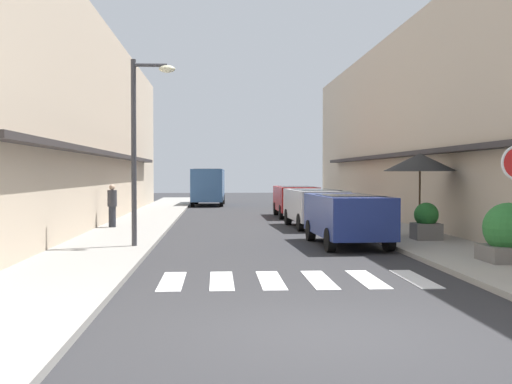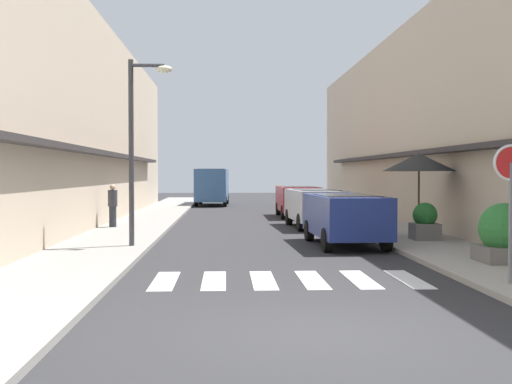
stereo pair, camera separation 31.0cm
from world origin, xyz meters
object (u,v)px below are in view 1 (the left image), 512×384
Objects in this scene: delivery_van at (208,184)px; cafe_umbrella at (420,163)px; planter_midblock at (426,222)px; parked_car_mid at (315,204)px; parked_car_far at (296,198)px; street_lamp at (141,131)px; planter_corner at (508,234)px; pedestrian_walking_near at (112,205)px; parked_car_near at (347,214)px.

cafe_umbrella is at bearing -72.85° from delivery_van.
delivery_van reaches higher than planter_midblock.
parked_car_mid is 1.01× the size of parked_car_far.
street_lamp is at bearing -172.07° from planter_midblock.
street_lamp is (-1.49, -24.06, 1.81)m from delivery_van.
planter_corner is 14.14m from pedestrian_walking_near.
street_lamp is at bearing -114.43° from parked_car_far.
parked_car_near is 12.04m from parked_car_far.
parked_car_far is 4.02× the size of planter_midblock.
planter_midblock is at bearing 7.93° from street_lamp.
planter_corner is (7.02, -27.67, -0.67)m from delivery_van.
street_lamp is at bearing 157.02° from planter_corner.
cafe_umbrella is at bearing -76.66° from parked_car_far.
street_lamp is (-5.76, -12.69, 2.29)m from parked_car_far.
parked_car_mid is (0.00, 6.09, 0.00)m from parked_car_near.
street_lamp is at bearing -130.55° from parked_car_mid.
parked_car_far is at bearing 99.57° from planter_corner.
delivery_van reaches higher than parked_car_far.
cafe_umbrella is 1.66× the size of pedestrian_walking_near.
delivery_van is at bearing 103.85° from parked_car_mid.
parked_car_mid is 0.81× the size of delivery_van.
planter_corner is at bearing -86.70° from planter_midblock.
street_lamp reaches higher than delivery_van.
delivery_van is 1.09× the size of street_lamp.
parked_car_mid is 1.72× the size of cafe_umbrella.
pedestrian_walking_near reaches higher than planter_corner.
planter_corner is (8.51, -3.61, -2.48)m from street_lamp.
parked_car_near is at bearing -90.00° from parked_car_far.
street_lamp reaches higher than cafe_umbrella.
parked_car_far is 2.83× the size of pedestrian_walking_near.
cafe_umbrella reaches higher than parked_car_mid.
planter_corner is (2.75, -4.26, -0.19)m from parked_car_near.
cafe_umbrella is 2.36× the size of planter_midblock.
street_lamp reaches higher than parked_car_near.
cafe_umbrella reaches higher than planter_midblock.
planter_midblock is at bearing -94.43° from cafe_umbrella.
street_lamp reaches higher than parked_car_mid.
parked_car_mid reaches higher than planter_midblock.
planter_midblock is 11.17m from pedestrian_walking_near.
parked_car_mid is at bearing 118.11° from cafe_umbrella.
planter_midblock is (2.47, 0.50, -0.28)m from parked_car_near.
cafe_umbrella reaches higher than delivery_van.
parked_car_far is 16.53m from planter_corner.
planter_midblock is (-0.06, -0.83, -1.77)m from cafe_umbrella.
cafe_umbrella is at bearing 27.72° from parked_car_near.
parked_car_far reaches higher than planter_corner.
parked_car_near is at bearing -168.57° from planter_midblock.
cafe_umbrella is (2.54, -10.70, 1.49)m from parked_car_far.
planter_corner is at bearing -75.76° from delivery_van.
pedestrian_walking_near reaches higher than parked_car_near.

